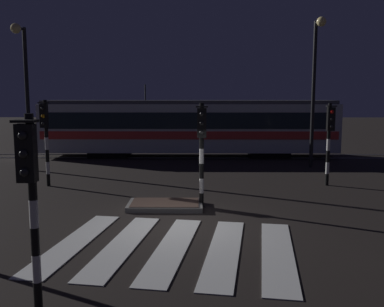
% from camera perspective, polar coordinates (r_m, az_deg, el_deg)
% --- Properties ---
extents(ground_plane, '(120.00, 120.00, 0.00)m').
position_cam_1_polar(ground_plane, '(11.89, -2.10, -9.36)').
color(ground_plane, black).
extents(rail_near, '(80.00, 0.12, 0.03)m').
position_cam_1_polar(rail_near, '(24.14, -0.72, -0.60)').
color(rail_near, '#59595E').
rests_on(rail_near, ground).
extents(rail_far, '(80.00, 0.12, 0.03)m').
position_cam_1_polar(rail_far, '(25.56, -0.65, -0.14)').
color(rail_far, '#59595E').
rests_on(rail_far, ground).
extents(crosswalk_zebra, '(6.07, 5.17, 0.02)m').
position_cam_1_polar(crosswalk_zebra, '(10.10, -2.61, -12.43)').
color(crosswalk_zebra, silver).
rests_on(crosswalk_zebra, ground).
extents(traffic_island, '(2.33, 1.34, 0.18)m').
position_cam_1_polar(traffic_island, '(13.52, -3.60, -6.88)').
color(traffic_island, slate).
rests_on(traffic_island, ground).
extents(traffic_light_corner_far_left, '(0.36, 0.42, 3.34)m').
position_cam_1_polar(traffic_light_corner_far_left, '(17.23, -19.01, 3.01)').
color(traffic_light_corner_far_left, black).
rests_on(traffic_light_corner_far_left, ground).
extents(traffic_light_kerb_mid_left, '(0.36, 0.42, 3.21)m').
position_cam_1_polar(traffic_light_kerb_mid_left, '(7.16, -20.83, -3.78)').
color(traffic_light_kerb_mid_left, black).
rests_on(traffic_light_kerb_mid_left, ground).
extents(traffic_light_median_centre, '(0.36, 0.42, 3.27)m').
position_cam_1_polar(traffic_light_median_centre, '(13.06, 1.30, 1.87)').
color(traffic_light_median_centre, black).
rests_on(traffic_light_median_centre, ground).
extents(traffic_light_corner_far_right, '(0.36, 0.42, 3.22)m').
position_cam_1_polar(traffic_light_corner_far_right, '(17.27, 17.92, 2.78)').
color(traffic_light_corner_far_right, black).
rests_on(traffic_light_corner_far_right, ground).
extents(street_lamp_trackside_left, '(0.44, 1.21, 6.62)m').
position_cam_1_polar(street_lamp_trackside_left, '(21.10, -21.51, 9.21)').
color(street_lamp_trackside_left, black).
rests_on(street_lamp_trackside_left, ground).
extents(street_lamp_trackside_right, '(0.44, 1.21, 7.05)m').
position_cam_1_polar(street_lamp_trackside_right, '(21.42, 16.17, 10.05)').
color(street_lamp_trackside_right, black).
rests_on(street_lamp_trackside_right, ground).
extents(tram, '(16.95, 2.58, 4.15)m').
position_cam_1_polar(tram, '(24.66, -0.38, 3.63)').
color(tram, silver).
rests_on(tram, ground).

